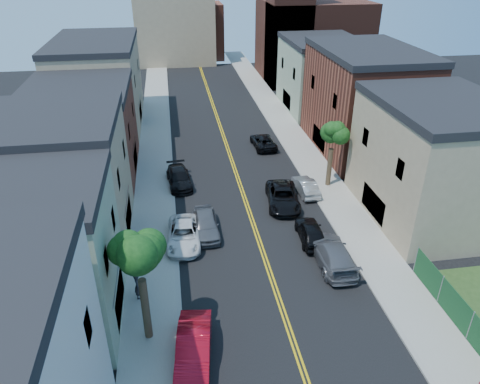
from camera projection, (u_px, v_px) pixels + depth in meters
name	position (u px, v px, depth m)	size (l,w,h in m)	color
sidewalk_left	(154.00, 153.00, 47.88)	(3.20, 100.00, 0.15)	gray
sidewalk_right	(298.00, 144.00, 50.04)	(3.20, 100.00, 0.15)	gray
curb_left	(171.00, 152.00, 48.12)	(0.30, 100.00, 0.15)	gray
curb_right	(283.00, 145.00, 49.80)	(0.30, 100.00, 0.15)	gray
bldg_left_palegrn	(27.00, 265.00, 24.24)	(9.00, 8.00, 8.50)	gray
bldg_left_tan_near	(59.00, 185.00, 31.92)	(9.00, 10.00, 9.00)	#998466
bldg_left_brick	(83.00, 135.00, 41.70)	(9.00, 12.00, 8.00)	brown
bldg_left_tan_far	(99.00, 86.00, 53.48)	(9.00, 16.00, 9.50)	#998466
bldg_right_tan	(434.00, 164.00, 34.88)	(9.00, 12.00, 9.00)	#998466
bldg_right_brick	(363.00, 103.00, 46.78)	(9.00, 14.00, 10.00)	brown
bldg_right_palegrn	(321.00, 77.00, 59.28)	(9.00, 12.00, 8.50)	gray
church	(307.00, 33.00, 71.23)	(16.20, 14.20, 22.60)	#4C2319
backdrop_left	(175.00, 30.00, 82.00)	(14.00, 8.00, 12.00)	#998466
backdrop_center	(196.00, 31.00, 86.50)	(10.00, 8.00, 10.00)	brown
tree_left_mid	(137.00, 240.00, 22.23)	(5.20, 5.20, 9.29)	#3B2D1D
tree_right_far	(334.00, 126.00, 38.65)	(4.40, 4.40, 8.03)	#3B2D1D
red_sedan	(194.00, 348.00, 23.65)	(1.75, 5.01, 1.65)	#B10B1C
white_pickup	(184.00, 235.00, 33.11)	(2.40, 5.20, 1.45)	silver
grey_car_left	(206.00, 224.00, 34.20)	(1.91, 4.74, 1.61)	#525459
black_car_left	(179.00, 178.00, 41.22)	(2.02, 4.96, 1.44)	black
grey_car_right	(332.00, 254.00, 30.89)	(2.31, 5.67, 1.65)	#57585F
black_car_right	(311.00, 232.00, 33.37)	(1.75, 4.36, 1.48)	black
silver_car_right	(306.00, 186.00, 39.87)	(1.43, 4.09, 1.35)	#94979B
dark_car_right_far	(263.00, 141.00, 49.07)	(2.19, 4.76, 1.32)	black
black_suv_lane	(283.00, 197.00, 38.01)	(2.55, 5.53, 1.54)	black
pedestrian_left	(138.00, 286.00, 27.63)	(0.65, 0.43, 1.79)	#25252C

